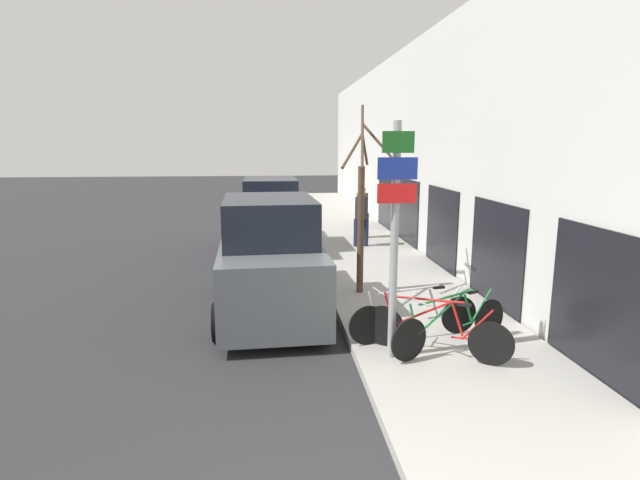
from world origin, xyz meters
TOP-DOWN VIEW (x-y plane):
  - ground_plane at (0.00, 11.20)m, footprint 80.00×80.00m
  - sidewalk_curb at (2.60, 14.00)m, footprint 3.20×32.00m
  - building_facade at (4.35, 13.93)m, footprint 0.23×32.00m
  - signpost at (1.54, 4.06)m, footprint 0.58×0.14m
  - bicycle_0 at (2.21, 4.05)m, footprint 1.97×1.26m
  - bicycle_1 at (2.55, 4.26)m, footprint 2.20×1.09m
  - bicycle_2 at (2.09, 4.71)m, footprint 2.29×0.60m
  - parked_car_0 at (-0.30, 6.75)m, footprint 2.26×4.70m
  - parked_car_1 at (-0.25, 12.68)m, footprint 2.01×4.75m
  - pedestrian_near at (2.89, 13.83)m, footprint 0.46×0.40m
  - pedestrian_far at (2.59, 12.40)m, footprint 0.47×0.40m
  - street_tree at (1.67, 7.43)m, footprint 1.28×1.98m

SIDE VIEW (x-z plane):
  - ground_plane at x=0.00m, z-range 0.00..0.00m
  - sidewalk_curb at x=2.60m, z-range 0.00..0.15m
  - bicycle_2 at x=2.09m, z-range 0.09..0.99m
  - bicycle_0 at x=2.21m, z-range 0.08..1.00m
  - bicycle_1 at x=2.55m, z-range 0.09..1.00m
  - parked_car_1 at x=-0.25m, z-range -0.10..2.21m
  - parked_car_0 at x=-0.30m, z-range -0.10..2.23m
  - pedestrian_near at x=2.89m, z-range 0.29..2.07m
  - pedestrian_far at x=2.59m, z-range 0.29..2.10m
  - street_tree at x=1.67m, z-range -0.05..3.94m
  - signpost at x=1.54m, z-range 0.32..3.85m
  - building_facade at x=4.35m, z-range -0.03..6.47m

